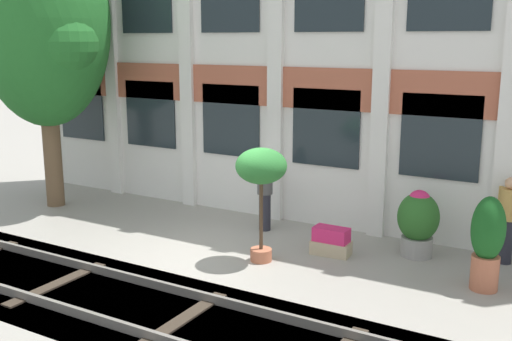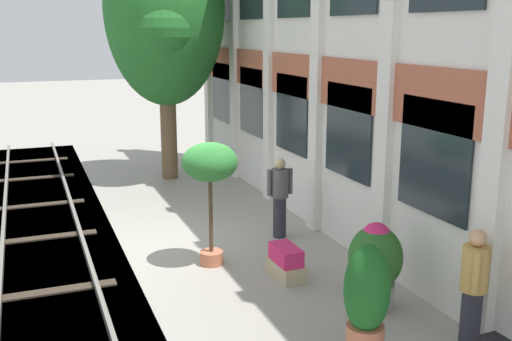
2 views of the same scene
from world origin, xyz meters
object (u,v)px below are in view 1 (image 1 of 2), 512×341
(broadleaf_tree, at_px, (43,24))
(resident_by_doorway, at_px, (265,192))
(potted_plant_square_trough, at_px, (331,242))
(potted_plant_glazed_jar, at_px, (418,220))
(resident_watching_tracks, at_px, (508,218))
(potted_plant_ribbed_drum, at_px, (487,241))
(potted_plant_terracotta_small, at_px, (261,172))

(broadleaf_tree, height_order, resident_by_doorway, broadleaf_tree)
(potted_plant_square_trough, relative_size, potted_plant_glazed_jar, 0.59)
(potted_plant_square_trough, distance_m, resident_by_doorway, 2.10)
(potted_plant_glazed_jar, bearing_deg, resident_watching_tracks, 16.47)
(broadleaf_tree, height_order, potted_plant_glazed_jar, broadleaf_tree)
(resident_by_doorway, bearing_deg, potted_plant_glazed_jar, 4.99)
(potted_plant_ribbed_drum, relative_size, resident_watching_tracks, 0.98)
(resident_watching_tracks, bearing_deg, potted_plant_ribbed_drum, 33.32)
(potted_plant_terracotta_small, xyz_separation_m, potted_plant_ribbed_drum, (3.93, 0.73, -0.88))
(potted_plant_terracotta_small, distance_m, resident_watching_tracks, 4.69)
(broadleaf_tree, relative_size, potted_plant_ribbed_drum, 4.42)
(potted_plant_square_trough, xyz_separation_m, potted_plant_glazed_jar, (1.48, 0.78, 0.46))
(potted_plant_terracotta_small, xyz_separation_m, resident_watching_tracks, (4.04, 2.22, -0.85))
(potted_plant_glazed_jar, height_order, resident_by_doorway, resident_by_doorway)
(potted_plant_terracotta_small, distance_m, potted_plant_ribbed_drum, 4.09)
(potted_plant_terracotta_small, distance_m, potted_plant_glazed_jar, 3.22)
(resident_watching_tracks, bearing_deg, potted_plant_terracotta_small, -23.49)
(broadleaf_tree, xyz_separation_m, potted_plant_square_trough, (7.51, 0.19, -4.23))
(broadleaf_tree, distance_m, potted_plant_terracotta_small, 7.09)
(potted_plant_ribbed_drum, height_order, potted_plant_square_trough, potted_plant_ribbed_drum)
(potted_plant_square_trough, distance_m, resident_watching_tracks, 3.32)
(potted_plant_square_trough, distance_m, potted_plant_glazed_jar, 1.73)
(potted_plant_ribbed_drum, bearing_deg, broadleaf_tree, 179.64)
(resident_watching_tracks, bearing_deg, resident_by_doorway, -46.11)
(broadleaf_tree, bearing_deg, potted_plant_glazed_jar, 6.14)
(potted_plant_terracotta_small, bearing_deg, potted_plant_ribbed_drum, 10.51)
(potted_plant_ribbed_drum, bearing_deg, potted_plant_square_trough, 174.95)
(potted_plant_terracotta_small, height_order, resident_by_doorway, potted_plant_terracotta_small)
(potted_plant_ribbed_drum, bearing_deg, potted_plant_glazed_jar, 144.12)
(potted_plant_square_trough, bearing_deg, potted_plant_ribbed_drum, -5.05)
(potted_plant_terracotta_small, relative_size, potted_plant_ribbed_drum, 1.35)
(potted_plant_glazed_jar, distance_m, resident_watching_tracks, 1.62)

